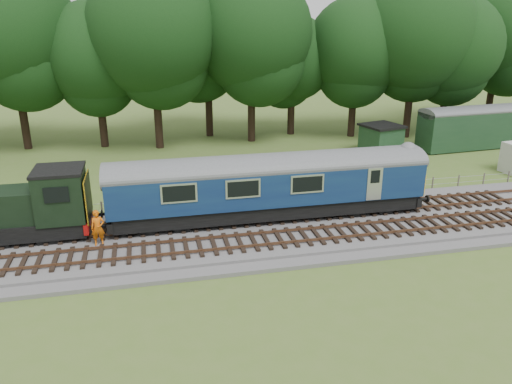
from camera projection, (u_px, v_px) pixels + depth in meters
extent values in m
plane|color=#4C6A27|center=(247.00, 235.00, 27.59)|extent=(120.00, 120.00, 0.00)
cube|color=#4C4C4F|center=(247.00, 232.00, 27.53)|extent=(70.00, 7.00, 0.35)
cube|color=brown|center=(245.00, 222.00, 28.05)|extent=(66.50, 0.07, 0.14)
cube|color=brown|center=(240.00, 213.00, 29.37)|extent=(66.50, 0.07, 0.14)
cube|color=brown|center=(257.00, 245.00, 25.29)|extent=(66.50, 0.07, 0.14)
cube|color=brown|center=(251.00, 234.00, 26.61)|extent=(66.50, 0.07, 0.14)
cube|color=black|center=(269.00, 206.00, 28.84)|extent=(17.46, 2.52, 0.85)
cube|color=#0E1F4C|center=(269.00, 183.00, 28.36)|extent=(18.00, 2.80, 2.05)
cube|color=yellow|center=(413.00, 179.00, 30.34)|extent=(0.06, 2.74, 1.30)
cube|color=black|center=(365.00, 202.00, 30.14)|extent=(2.60, 2.00, 0.55)
cube|color=black|center=(164.00, 218.00, 27.68)|extent=(2.60, 2.00, 0.55)
cube|color=black|center=(1.00, 229.00, 25.91)|extent=(8.73, 2.39, 0.85)
cube|color=black|center=(61.00, 195.00, 26.01)|extent=(2.40, 2.55, 2.60)
cube|color=#990D0B|center=(88.00, 221.00, 26.79)|extent=(0.25, 2.60, 0.55)
cube|color=yellow|center=(88.00, 196.00, 26.35)|extent=(0.06, 2.55, 2.30)
imported|color=#DD600B|center=(98.00, 228.00, 25.38)|extent=(0.72, 0.50, 1.88)
cube|color=#193720|center=(494.00, 127.00, 45.65)|extent=(14.91, 3.60, 3.32)
cube|color=#193720|center=(381.00, 140.00, 43.64)|extent=(3.41, 3.41, 2.33)
cube|color=black|center=(382.00, 126.00, 43.22)|extent=(3.75, 3.75, 0.19)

